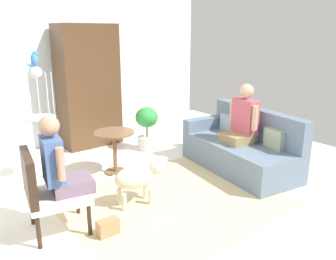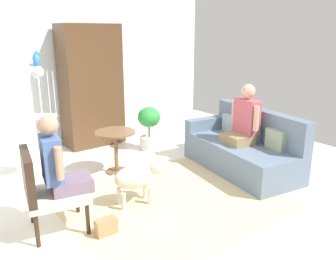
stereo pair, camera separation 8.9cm
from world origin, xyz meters
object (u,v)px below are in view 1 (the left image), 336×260
parrot (34,59)px  potted_plant (147,125)px  person_on_armchair (59,164)px  bird_cage_stand (41,124)px  couch (241,148)px  armchair (44,188)px  dog (138,177)px  armoire_cabinet (88,86)px  person_on_couch (242,119)px  handbag (108,227)px  round_end_table (115,144)px

parrot → potted_plant: size_ratio=0.26×
person_on_armchair → bird_cage_stand: (0.31, 1.40, 0.08)m
potted_plant → parrot: bearing=-174.3°
couch → armchair: couch is taller
dog → armoire_cabinet: bearing=76.3°
parrot → potted_plant: parrot is taller
person_on_couch → handbag: bearing=-172.1°
person_on_couch → person_on_armchair: (-2.79, 0.06, -0.04)m
bird_cage_stand → handbag: 1.95m
bird_cage_stand → parrot: size_ratio=8.04×
person_on_couch → parrot: parrot is taller
couch → person_on_armchair: person_on_armchair is taller
dog → armchair: bearing=177.1°
person_on_armchair → bird_cage_stand: bearing=77.6°
armchair → parrot: 1.87m
dog → potted_plant: size_ratio=1.05×
potted_plant → armchair: bearing=-146.6°
couch → potted_plant: couch is taller
person_on_couch → handbag: 2.60m
person_on_couch → person_on_armchair: person_on_couch is taller
bird_cage_stand → potted_plant: bird_cage_stand is taller
armchair → bird_cage_stand: bearing=70.9°
bird_cage_stand → potted_plant: size_ratio=2.09×
person_on_armchair → handbag: bearing=-52.9°
parrot → potted_plant: (1.89, 0.19, -1.26)m
couch → round_end_table: bearing=147.6°
parrot → armchair: bearing=-108.9°
person_on_armchair → bird_cage_stand: bird_cage_stand is taller
armchair → person_on_armchair: size_ratio=1.08×
armchair → dog: 1.12m
couch → armchair: bearing=178.7°
person_on_couch → handbag: size_ratio=3.83×
armoire_cabinet → couch: bearing=-63.1°
dog → parrot: bearing=114.2°
round_end_table → armoire_cabinet: (0.34, 1.49, 0.64)m
person_on_armchair → bird_cage_stand: 1.43m
bird_cage_stand → round_end_table: bearing=-23.8°
person_on_couch → armchair: bearing=178.3°
person_on_couch → potted_plant: size_ratio=1.14×
bird_cage_stand → parrot: parrot is taller
armchair → dog: size_ratio=1.12×
round_end_table → person_on_couch: bearing=-33.8°
parrot → handbag: 2.42m
armchair → armoire_cabinet: 3.05m
round_end_table → potted_plant: potted_plant is taller
person_on_armchair → couch: bearing=-0.7°
person_on_armchair → parrot: 1.72m
couch → person_on_armchair: 2.87m
person_on_armchair → round_end_table: person_on_armchair is taller
couch → person_on_armchair: size_ratio=2.33×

